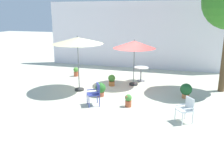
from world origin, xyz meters
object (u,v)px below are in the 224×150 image
(potted_plant_1, at_px, (76,71))
(potted_plant_3, at_px, (101,89))
(patio_chair_0, at_px, (95,92))
(potted_plant_0, at_px, (128,100))
(patio_umbrella_1, at_px, (134,45))
(potted_plant_2, at_px, (186,90))
(potted_plant_4, at_px, (112,80))
(patio_chair_1, at_px, (186,108))
(patio_umbrella_0, at_px, (78,41))
(cafe_table_0, at_px, (141,71))

(potted_plant_1, xyz_separation_m, potted_plant_3, (2.45, -2.80, 0.06))
(patio_chair_0, xyz_separation_m, potted_plant_0, (1.30, 0.21, -0.26))
(patio_umbrella_1, bearing_deg, potted_plant_2, -26.47)
(patio_umbrella_1, relative_size, potted_plant_1, 4.35)
(patio_chair_0, relative_size, potted_plant_4, 1.57)
(potted_plant_4, bearing_deg, patio_chair_0, -88.24)
(potted_plant_1, bearing_deg, potted_plant_3, -48.90)
(patio_chair_1, height_order, potted_plant_2, patio_chair_1)
(patio_umbrella_0, bearing_deg, potted_plant_0, -26.34)
(potted_plant_0, xyz_separation_m, potted_plant_1, (-3.86, 3.62, 0.01))
(potted_plant_1, bearing_deg, potted_plant_0, -43.14)
(potted_plant_3, bearing_deg, cafe_table_0, 65.28)
(patio_chair_0, distance_m, patio_chair_1, 3.47)
(potted_plant_3, bearing_deg, patio_chair_0, -83.20)
(potted_plant_0, bearing_deg, patio_umbrella_1, 97.00)
(cafe_table_0, xyz_separation_m, patio_chair_0, (-1.19, -3.86, -0.00))
(patio_chair_0, height_order, potted_plant_0, patio_chair_0)
(cafe_table_0, bearing_deg, potted_plant_1, -179.45)
(patio_chair_0, distance_m, potted_plant_3, 1.05)
(patio_umbrella_1, relative_size, patio_chair_1, 2.71)
(patio_umbrella_1, height_order, cafe_table_0, patio_umbrella_1)
(potted_plant_0, distance_m, potted_plant_1, 5.30)
(patio_chair_0, height_order, potted_plant_3, patio_chair_0)
(potted_plant_1, height_order, potted_plant_3, potted_plant_3)
(cafe_table_0, xyz_separation_m, potted_plant_3, (-1.31, -2.84, -0.19))
(cafe_table_0, xyz_separation_m, potted_plant_0, (0.11, -3.66, -0.27))
(patio_umbrella_1, bearing_deg, patio_chair_1, -55.71)
(potted_plant_0, bearing_deg, patio_umbrella_0, 153.66)
(patio_umbrella_1, height_order, patio_chair_0, patio_umbrella_1)
(potted_plant_0, relative_size, potted_plant_1, 0.95)
(potted_plant_2, height_order, potted_plant_3, potted_plant_2)
(patio_umbrella_1, bearing_deg, potted_plant_4, -156.83)
(patio_chair_1, bearing_deg, patio_umbrella_1, 124.29)
(patio_chair_0, xyz_separation_m, potted_plant_3, (-0.12, 1.02, -0.19))
(patio_chair_1, bearing_deg, potted_plant_0, 160.09)
(potted_plant_2, bearing_deg, potted_plant_0, -143.29)
(patio_umbrella_1, xyz_separation_m, potted_plant_4, (-1.02, -0.44, -1.73))
(patio_chair_1, relative_size, potted_plant_2, 1.31)
(patio_chair_1, xyz_separation_m, potted_plant_2, (0.04, 2.38, -0.14))
(potted_plant_3, xyz_separation_m, potted_plant_4, (0.04, 1.61, -0.03))
(patio_chair_1, distance_m, potted_plant_2, 2.39)
(potted_plant_3, relative_size, potted_plant_4, 1.08)
(potted_plant_0, bearing_deg, patio_chair_1, -19.91)
(potted_plant_1, relative_size, potted_plant_3, 0.86)
(patio_umbrella_1, distance_m, potted_plant_4, 2.06)
(cafe_table_0, bearing_deg, potted_plant_0, -88.28)
(potted_plant_2, bearing_deg, patio_chair_1, -90.88)
(potted_plant_0, height_order, potted_plant_1, potted_plant_1)
(cafe_table_0, distance_m, patio_chair_0, 4.04)
(patio_chair_0, xyz_separation_m, potted_plant_2, (3.46, 1.82, -0.17))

